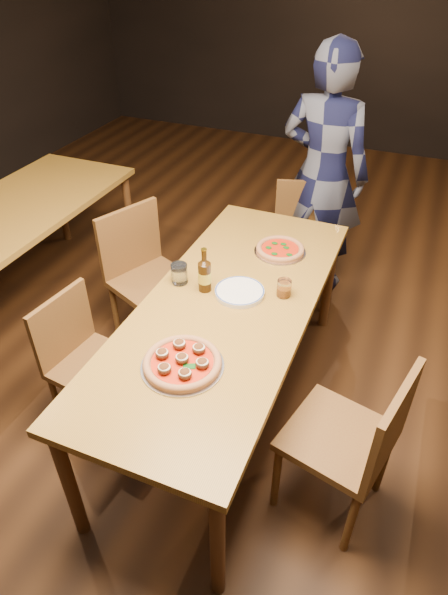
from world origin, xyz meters
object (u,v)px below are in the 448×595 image
at_px(pizza_margherita, 280,249).
at_px(plate_stack, 240,292).
at_px(table_main, 228,315).
at_px(diner, 323,174).
at_px(chair_end, 302,245).
at_px(water_glass, 179,274).
at_px(beer_bottle, 205,276).
at_px(chair_main_sw, 153,282).
at_px(amber_glass, 284,288).
at_px(table_left, 3,225).
at_px(chair_main_e, 338,436).
at_px(chair_main_nw, 95,365).
at_px(pizza_meatball, 182,362).

height_order(pizza_margherita, plate_stack, pizza_margherita).
relative_size(table_main, diner, 1.15).
distance_m(chair_end, water_glass, 1.25).
height_order(beer_bottle, water_glass, beer_bottle).
bearing_deg(diner, chair_main_sw, 63.50).
height_order(chair_main_sw, amber_glass, chair_main_sw).
relative_size(chair_main_sw, beer_bottle, 3.96).
bearing_deg(pizza_margherita, plate_stack, -98.49).
bearing_deg(pizza_margherita, diner, 88.65).
bearing_deg(table_left, pizza_margherita, 8.13).
distance_m(chair_main_sw, chair_end, 1.11).
height_order(plate_stack, diner, diner).
bearing_deg(chair_main_e, chair_main_nw, -76.44).
height_order(chair_main_e, amber_glass, chair_main_e).
xyz_separation_m(pizza_meatball, water_glass, (-0.29, 0.55, 0.03)).
xyz_separation_m(table_main, plate_stack, (0.03, 0.09, 0.08)).
height_order(table_left, water_glass, water_glass).
height_order(pizza_meatball, diner, diner).
xyz_separation_m(plate_stack, beer_bottle, (-0.18, -0.03, 0.07)).
bearing_deg(plate_stack, diner, 86.22).
bearing_deg(chair_main_e, chair_main_sw, -104.77).
xyz_separation_m(chair_main_nw, amber_glass, (0.84, 0.51, 0.38)).
relative_size(plate_stack, diner, 0.14).
xyz_separation_m(table_left, diner, (1.82, 1.17, 0.19)).
distance_m(chair_main_nw, diner, 2.00).
bearing_deg(amber_glass, table_left, 176.07).
height_order(amber_glass, diner, diner).
height_order(beer_bottle, amber_glass, beer_bottle).
bearing_deg(chair_main_nw, chair_main_sw, 10.50).
height_order(chair_end, pizza_meatball, chair_end).
bearing_deg(pizza_meatball, beer_bottle, 104.30).
distance_m(chair_main_nw, pizza_meatball, 0.71).
bearing_deg(pizza_meatball, table_left, 155.21).
relative_size(chair_main_sw, plate_stack, 3.75).
height_order(plate_stack, amber_glass, amber_glass).
relative_size(table_left, amber_glass, 22.17).
relative_size(chair_main_nw, pizza_meatball, 2.33).
xyz_separation_m(table_left, chair_main_sw, (1.05, 0.06, -0.21)).
relative_size(chair_end, pizza_margherita, 2.98).
distance_m(chair_main_e, plate_stack, 0.83).
xyz_separation_m(table_left, pizza_meatball, (1.69, -0.78, 0.10)).
relative_size(pizza_meatball, water_glass, 3.30).
xyz_separation_m(table_left, pizza_margherita, (1.80, 0.26, 0.09)).
bearing_deg(table_left, diner, 32.71).
xyz_separation_m(plate_stack, water_glass, (-0.33, -0.02, 0.04)).
relative_size(chair_main_sw, diner, 0.54).
bearing_deg(diner, table_main, 93.56).
xyz_separation_m(table_main, chair_end, (0.08, 1.20, -0.24)).
height_order(chair_main_e, chair_end, chair_main_e).
bearing_deg(table_main, chair_main_sw, 150.83).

